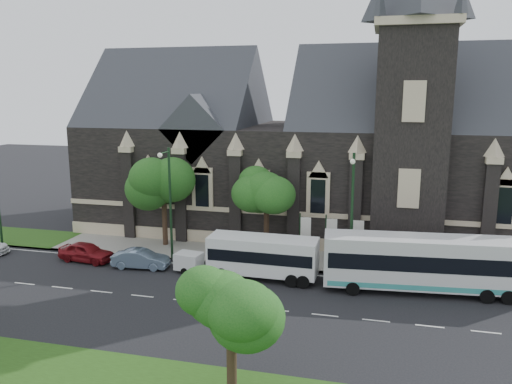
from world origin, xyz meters
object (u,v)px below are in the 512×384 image
(tour_coach, at_px, (422,262))
(shuttle_bus, at_px, (263,255))
(sedan, at_px, (141,259))
(street_lamp_mid, at_px, (169,198))
(tree_walk_left, at_px, (166,181))
(banner_flag_center, at_px, (329,235))
(street_lamp_near, at_px, (352,208))
(tree_park_east, at_px, (236,300))
(banner_flag_right, at_px, (356,237))
(car_far_red, at_px, (86,252))
(tree_walk_right, at_px, (270,185))
(banner_flag_left, at_px, (303,234))
(box_trailer, at_px, (189,261))

(tour_coach, distance_m, shuttle_bus, 10.85)
(shuttle_bus, bearing_deg, sedan, -178.04)
(street_lamp_mid, bearing_deg, shuttle_bus, -13.74)
(tree_walk_left, bearing_deg, shuttle_bus, -29.64)
(tour_coach, bearing_deg, banner_flag_center, 144.71)
(street_lamp_near, xyz_separation_m, shuttle_bus, (-6.03, -1.95, -3.37))
(tree_walk_left, xyz_separation_m, sedan, (0.25, -5.76, -5.02))
(tree_park_east, xyz_separation_m, banner_flag_right, (4.11, 18.32, -2.24))
(tour_coach, distance_m, car_far_red, 25.28)
(banner_flag_center, distance_m, car_far_red, 19.15)
(street_lamp_mid, relative_size, banner_flag_right, 2.25)
(tour_coach, bearing_deg, tree_walk_right, 149.40)
(shuttle_bus, bearing_deg, banner_flag_right, 32.12)
(shuttle_bus, relative_size, car_far_red, 1.76)
(banner_flag_center, xyz_separation_m, banner_flag_right, (2.00, 0.00, 0.00))
(street_lamp_near, height_order, banner_flag_center, street_lamp_near)
(banner_flag_left, height_order, banner_flag_center, same)
(banner_flag_right, height_order, tour_coach, banner_flag_right)
(tree_walk_left, xyz_separation_m, car_far_red, (-4.64, -5.41, -4.97))
(tree_walk_left, height_order, box_trailer, tree_walk_left)
(street_lamp_mid, bearing_deg, banner_flag_left, 10.50)
(street_lamp_mid, distance_m, box_trailer, 5.31)
(car_far_red, bearing_deg, banner_flag_right, -74.34)
(box_trailer, distance_m, sedan, 3.88)
(tree_walk_left, bearing_deg, street_lamp_mid, -63.53)
(street_lamp_near, bearing_deg, banner_flag_right, 81.44)
(tree_walk_right, height_order, street_lamp_mid, street_lamp_mid)
(box_trailer, xyz_separation_m, car_far_red, (-8.77, 0.29, -0.06))
(sedan, bearing_deg, street_lamp_near, -87.22)
(street_lamp_near, relative_size, banner_flag_right, 2.25)
(box_trailer, bearing_deg, street_lamp_near, 18.07)
(tree_park_east, distance_m, banner_flag_right, 18.91)
(street_lamp_near, height_order, banner_flag_right, street_lamp_near)
(sedan, height_order, car_far_red, car_far_red)
(box_trailer, bearing_deg, tree_walk_right, 57.40)
(tree_walk_left, bearing_deg, banner_flag_left, -8.02)
(banner_flag_right, bearing_deg, tour_coach, -39.69)
(tour_coach, bearing_deg, tree_walk_left, 159.80)
(tree_walk_right, relative_size, street_lamp_mid, 0.87)
(street_lamp_near, distance_m, street_lamp_mid, 14.00)
(street_lamp_mid, distance_m, shuttle_bus, 8.87)
(tree_park_east, bearing_deg, banner_flag_center, 83.43)
(tour_coach, xyz_separation_m, sedan, (-20.36, -0.30, -1.33))
(street_lamp_near, bearing_deg, car_far_red, -174.98)
(shuttle_bus, distance_m, box_trailer, 5.71)
(sedan, bearing_deg, banner_flag_center, -78.75)
(shuttle_bus, bearing_deg, tree_walk_right, 98.48)
(sedan, bearing_deg, shuttle_bus, -93.87)
(banner_flag_right, relative_size, box_trailer, 1.43)
(box_trailer, distance_m, car_far_red, 8.77)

